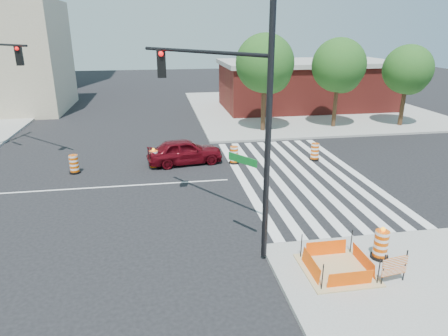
# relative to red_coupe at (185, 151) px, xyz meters

# --- Properties ---
(ground) EXTENTS (120.00, 120.00, 0.00)m
(ground) POSITION_rel_red_coupe_xyz_m (-5.01, -3.05, -0.74)
(ground) COLOR black
(ground) RESTS_ON ground
(sidewalk_ne) EXTENTS (22.00, 22.00, 0.15)m
(sidewalk_ne) POSITION_rel_red_coupe_xyz_m (12.99, 14.95, -0.67)
(sidewalk_ne) COLOR gray
(sidewalk_ne) RESTS_ON ground
(crosswalk_east) EXTENTS (6.75, 13.50, 0.01)m
(crosswalk_east) POSITION_rel_red_coupe_xyz_m (5.94, -3.05, -0.74)
(crosswalk_east) COLOR silver
(crosswalk_east) RESTS_ON ground
(lane_centerline) EXTENTS (14.00, 0.12, 0.01)m
(lane_centerline) POSITION_rel_red_coupe_xyz_m (-5.01, -3.05, -0.74)
(lane_centerline) COLOR silver
(lane_centerline) RESTS_ON ground
(excavation_pit) EXTENTS (2.20, 2.20, 0.90)m
(excavation_pit) POSITION_rel_red_coupe_xyz_m (3.99, -12.05, -0.52)
(excavation_pit) COLOR tan
(excavation_pit) RESTS_ON ground
(brick_storefront) EXTENTS (16.50, 8.50, 4.60)m
(brick_storefront) POSITION_rel_red_coupe_xyz_m (12.99, 14.95, 1.57)
(brick_storefront) COLOR maroon
(brick_storefront) RESTS_ON ground
(red_coupe) EXTENTS (4.55, 2.32, 1.48)m
(red_coupe) POSITION_rel_red_coupe_xyz_m (0.00, 0.00, 0.00)
(red_coupe) COLOR #51070E
(red_coupe) RESTS_ON ground
(signal_pole_se) EXTENTS (3.79, 5.42, 8.57)m
(signal_pole_se) POSITION_rel_red_coupe_xyz_m (0.88, -9.29, 4.50)
(signal_pole_se) COLOR black
(signal_pole_se) RESTS_ON ground
(pit_drum) EXTENTS (0.59, 0.59, 1.17)m
(pit_drum) POSITION_rel_red_coupe_xyz_m (5.74, -11.59, -0.11)
(pit_drum) COLOR black
(pit_drum) RESTS_ON ground
(barricade) EXTENTS (0.90, 0.17, 1.06)m
(barricade) POSITION_rel_red_coupe_xyz_m (5.39, -12.96, -0.01)
(barricade) COLOR #DD5104
(barricade) RESTS_ON ground
(tree_north_c) EXTENTS (4.27, 4.27, 7.26)m
(tree_north_c) POSITION_rel_red_coupe_xyz_m (6.50, 6.63, 4.13)
(tree_north_c) COLOR #382314
(tree_north_c) RESTS_ON ground
(tree_north_d) EXTENTS (4.07, 4.07, 6.92)m
(tree_north_d) POSITION_rel_red_coupe_xyz_m (12.35, 6.88, 3.90)
(tree_north_d) COLOR #382314
(tree_north_d) RESTS_ON ground
(tree_north_e) EXTENTS (3.79, 3.77, 6.41)m
(tree_north_e) POSITION_rel_red_coupe_xyz_m (17.86, 6.42, 3.56)
(tree_north_e) COLOR #382314
(tree_north_e) RESTS_ON ground
(median_drum_2) EXTENTS (0.60, 0.60, 1.02)m
(median_drum_2) POSITION_rel_red_coupe_xyz_m (-6.11, -0.64, -0.26)
(median_drum_2) COLOR black
(median_drum_2) RESTS_ON ground
(median_drum_3) EXTENTS (0.60, 0.60, 1.18)m
(median_drum_3) POSITION_rel_red_coupe_xyz_m (-1.79, -0.55, -0.25)
(median_drum_3) COLOR black
(median_drum_3) RESTS_ON ground
(median_drum_4) EXTENTS (0.60, 0.60, 1.02)m
(median_drum_4) POSITION_rel_red_coupe_xyz_m (2.84, -0.47, -0.26)
(median_drum_4) COLOR black
(median_drum_4) RESTS_ON ground
(median_drum_5) EXTENTS (0.60, 0.60, 1.02)m
(median_drum_5) POSITION_rel_red_coupe_xyz_m (7.76, -0.65, -0.26)
(median_drum_5) COLOR black
(median_drum_5) RESTS_ON ground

